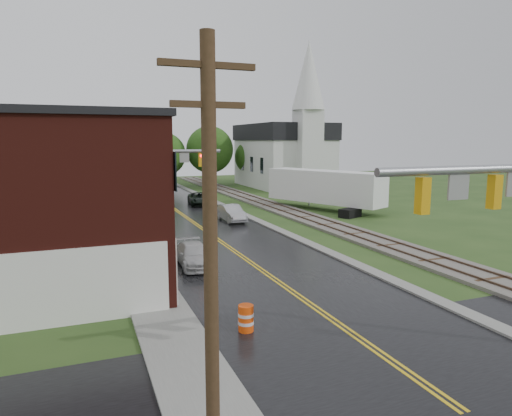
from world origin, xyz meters
TOP-DOWN VIEW (x-y plane):
  - ground at (0.00, 0.00)m, footprint 160.00×160.00m
  - main_road at (0.00, 30.00)m, footprint 10.00×90.00m
  - cross_road at (0.00, 2.00)m, footprint 60.00×9.00m
  - curb_right at (5.40, 35.00)m, footprint 0.80×70.00m
  - sidewalk_left at (-6.20, 25.00)m, footprint 2.40×50.00m
  - yellow_house at (-11.00, 26.00)m, footprint 8.00×7.00m
  - darkred_building at (-10.00, 35.00)m, footprint 7.00×6.00m
  - church at (20.00, 53.74)m, footprint 10.40×18.40m
  - railroad at (10.00, 35.00)m, footprint 3.20×80.00m
  - traffic_signal_near at (3.47, 2.00)m, footprint 7.34×0.30m
  - traffic_signal_far at (-3.47, 27.00)m, footprint 7.34×0.43m
  - utility_pole_a at (-6.80, 0.00)m, footprint 1.80×0.28m
  - utility_pole_b at (-6.80, 22.00)m, footprint 1.80×0.28m
  - utility_pole_c at (-6.80, 44.00)m, footprint 1.80×0.28m
  - tree_left_c at (-13.85, 39.90)m, footprint 6.00×6.00m
  - tree_left_e at (-8.85, 45.90)m, footprint 6.40×6.40m
  - suv_dark at (3.19, 40.00)m, footprint 2.76×5.08m
  - sedan_silver at (3.25, 29.23)m, footprint 1.61×4.39m
  - pickup_white at (-3.20, 16.39)m, footprint 1.94×4.37m
  - semi_trailer at (14.13, 31.98)m, footprint 7.74×12.84m
  - construction_barrel at (-3.56, 6.94)m, footprint 0.65×0.65m

SIDE VIEW (x-z plane):
  - ground at x=0.00m, z-range 0.00..0.00m
  - main_road at x=0.00m, z-range -0.01..0.01m
  - cross_road at x=0.00m, z-range -0.01..0.01m
  - curb_right at x=5.40m, z-range -0.06..0.06m
  - sidewalk_left at x=-6.20m, z-range -0.06..0.06m
  - railroad at x=10.00m, z-range -0.04..0.26m
  - construction_barrel at x=-3.56m, z-range 0.00..1.02m
  - pickup_white at x=-3.20m, z-range 0.00..1.25m
  - suv_dark at x=3.19m, z-range 0.00..1.35m
  - sedan_silver at x=3.25m, z-range 0.00..1.43m
  - darkred_building at x=-10.00m, z-range 0.00..4.40m
  - semi_trailer at x=14.13m, z-range 0.37..4.37m
  - yellow_house at x=-11.00m, z-range 0.00..6.40m
  - tree_left_c at x=-13.85m, z-range 0.69..8.34m
  - utility_pole_a at x=-6.80m, z-range 0.22..9.22m
  - utility_pole_b at x=-6.80m, z-range 0.22..9.22m
  - utility_pole_c at x=-6.80m, z-range 0.22..9.22m
  - tree_left_e at x=-8.85m, z-range 0.73..8.89m
  - traffic_signal_near at x=3.47m, z-range 1.37..8.57m
  - traffic_signal_far at x=-3.47m, z-range 1.37..8.57m
  - church at x=20.00m, z-range -4.17..15.83m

